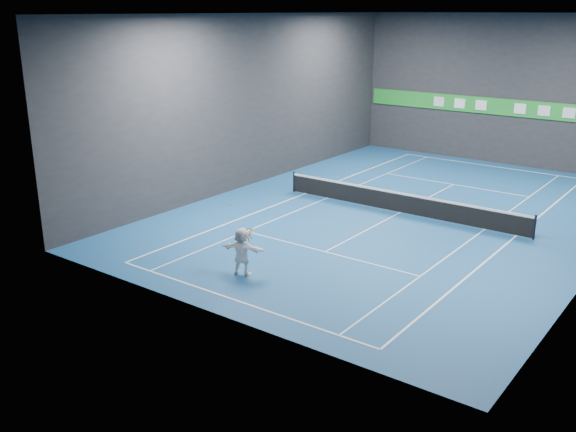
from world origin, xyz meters
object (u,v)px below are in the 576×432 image
Objects in this scene: tennis_ball at (231,204)px; tennis_racket at (249,233)px; tennis_net at (400,202)px; player at (242,251)px.

tennis_racket is at bearing 5.16° from tennis_ball.
tennis_racket is (-0.87, -10.03, 1.10)m from tennis_net.
tennis_ball is at bearing -14.78° from player.
tennis_net is at bearing -114.10° from player.
tennis_net is at bearing 80.82° from tennis_ball.
tennis_racket is (0.76, 0.07, -0.96)m from tennis_ball.
tennis_ball is 1.23m from tennis_racket.
player is at bearing -171.19° from tennis_racket.
tennis_ball is at bearing -99.18° from tennis_net.
player is 0.14× the size of tennis_net.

